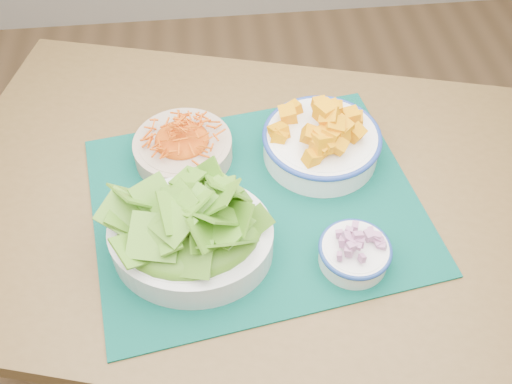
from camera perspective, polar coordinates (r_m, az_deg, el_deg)
The scene contains 6 objects.
table at distance 1.14m, azimuth -0.21°, elevation -3.45°, with size 1.34×1.07×0.75m.
placemat at distance 1.04m, azimuth -0.00°, elevation -1.13°, with size 0.58×0.48×0.00m, color #01332B.
carrot_bowl at distance 1.10m, azimuth -7.36°, elevation 4.77°, with size 0.19×0.19×0.07m.
squash_bowl at distance 1.09m, azimuth 6.61°, elevation 5.51°, with size 0.27×0.27×0.10m.
lettuce_bowl at distance 0.94m, azimuth -6.60°, elevation -3.79°, with size 0.32×0.29×0.12m.
onion_bowl at distance 0.95m, azimuth 9.86°, elevation -5.77°, with size 0.15×0.15×0.06m.
Camera 1 is at (-0.21, -0.41, 1.56)m, focal length 40.00 mm.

